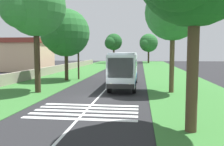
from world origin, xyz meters
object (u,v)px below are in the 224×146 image
object	(u,v)px
trailing_car_1	(116,65)
roadside_tree_left_2	(35,9)
trailing_car_0	(114,68)
trailing_car_2	(122,63)
roadside_tree_right_1	(148,43)
trailing_minibus_0	(123,59)
roadside_tree_right_0	(172,14)
coach_bus	(125,67)
roadside_tree_left_1	(113,43)
utility_pole	(78,52)
roadside_building	(28,55)
roadside_tree_left_0	(65,34)

from	to	relation	value
trailing_car_1	roadside_tree_left_2	world-z (taller)	roadside_tree_left_2
roadside_tree_left_2	trailing_car_0	bearing A→B (deg)	-10.46
trailing_car_2	roadside_tree_right_1	world-z (taller)	roadside_tree_right_1
trailing_minibus_0	roadside_tree_right_0	xyz separation A→B (m)	(-48.70, -8.01, 5.71)
roadside_tree_right_0	coach_bus	bearing A→B (deg)	55.64
trailing_car_2	roadside_tree_right_0	distance (m)	42.25
roadside_tree_left_1	roadside_tree_left_2	bearing A→B (deg)	179.56
trailing_minibus_0	utility_pole	distance (m)	39.57
roadside_tree_right_1	roadside_tree_left_2	bearing A→B (deg)	168.77
roadside_tree_left_1	trailing_minibus_0	bearing A→B (deg)	-154.58
coach_bus	roadside_tree_left_2	distance (m)	10.71
roadside_tree_right_0	roadside_building	bearing A→B (deg)	47.87
coach_bus	utility_pole	distance (m)	9.36
trailing_car_2	roadside_building	distance (m)	25.30
trailing_car_1	roadside_tree_left_0	size ratio (longest dim) A/B	0.46
roadside_tree_left_0	roadside_tree_right_0	world-z (taller)	roadside_tree_right_0
trailing_car_0	roadside_tree_right_1	size ratio (longest dim) A/B	0.44
coach_bus	trailing_car_2	distance (m)	38.10
roadside_tree_left_1	roadside_tree_right_1	bearing A→B (deg)	-76.77
roadside_tree_right_1	utility_pole	distance (m)	51.71
coach_bus	trailing_minibus_0	distance (m)	45.77
trailing_car_1	roadside_tree_left_2	xyz separation A→B (m)	(-33.76, 4.05, 7.09)
roadside_tree_right_1	roadside_building	distance (m)	44.70
trailing_car_0	coach_bus	bearing A→B (deg)	-170.32
coach_bus	trailing_car_2	world-z (taller)	coach_bus
trailing_car_1	utility_pole	size ratio (longest dim) A/B	0.60
roadside_tree_left_0	roadside_tree_left_2	world-z (taller)	roadside_tree_left_2
trailing_car_0	utility_pole	distance (m)	14.45
coach_bus	roadside_building	bearing A→B (deg)	46.40
trailing_minibus_0	roadside_tree_right_0	world-z (taller)	roadside_tree_right_0
trailing_car_2	roadside_tree_left_2	bearing A→B (deg)	173.83
trailing_car_1	trailing_car_0	bearing A→B (deg)	-177.11
utility_pole	roadside_building	distance (m)	19.53
trailing_car_2	roadside_tree_right_0	size ratio (longest dim) A/B	0.43
roadside_tree_right_0	roadside_building	distance (m)	34.36
roadside_tree_left_2	roadside_tree_right_0	size ratio (longest dim) A/B	1.07
roadside_tree_left_0	coach_bus	bearing A→B (deg)	-121.60
trailing_car_0	roadside_tree_left_0	xyz separation A→B (m)	(-14.94, 4.76, 5.47)
roadside_tree_left_2	roadside_tree_left_1	bearing A→B (deg)	-0.44
trailing_car_2	roadside_tree_left_2	world-z (taller)	roadside_tree_left_2
coach_bus	utility_pole	xyz separation A→B (m)	(6.25, 6.78, 1.59)
coach_bus	roadside_tree_right_0	world-z (taller)	roadside_tree_right_0
trailing_car_2	trailing_car_1	bearing A→B (deg)	176.44
trailing_car_2	roadside_tree_left_2	distance (m)	43.27
trailing_minibus_0	roadside_tree_right_0	size ratio (longest dim) A/B	0.60
roadside_tree_right_0	utility_pole	distance (m)	15.04
trailing_minibus_0	utility_pole	size ratio (longest dim) A/B	0.84
roadside_tree_left_0	roadside_tree_right_1	xyz separation A→B (m)	(51.67, -12.39, 0.51)
trailing_car_1	trailing_car_2	world-z (taller)	same
coach_bus	trailing_minibus_0	bearing A→B (deg)	4.41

